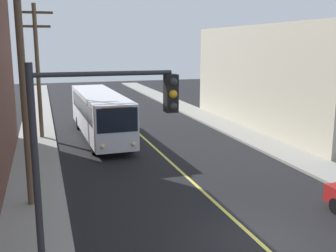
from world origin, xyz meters
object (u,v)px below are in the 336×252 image
(utility_pole_near, at_px, (20,46))
(traffic_signal_left_corner, at_px, (97,135))
(city_bus, at_px, (100,113))
(utility_pole_mid, at_px, (37,65))

(utility_pole_near, distance_m, traffic_signal_left_corner, 7.10)
(city_bus, height_order, utility_pole_near, utility_pole_near)
(utility_pole_mid, bearing_deg, traffic_signal_left_corner, -85.48)
(city_bus, bearing_deg, utility_pole_near, -111.19)
(utility_pole_near, xyz_separation_m, utility_pole_mid, (0.47, 12.39, -1.34))
(city_bus, relative_size, utility_pole_mid, 1.35)
(city_bus, xyz_separation_m, utility_pole_near, (-4.46, -11.51, 4.68))
(city_bus, height_order, traffic_signal_left_corner, traffic_signal_left_corner)
(utility_pole_mid, distance_m, traffic_signal_left_corner, 18.93)
(city_bus, relative_size, traffic_signal_left_corner, 2.03)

